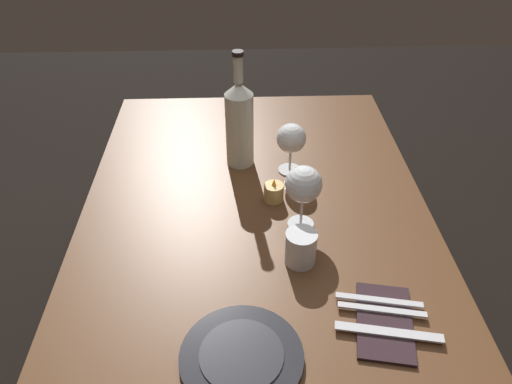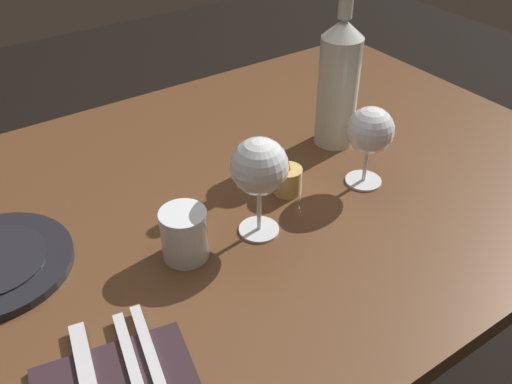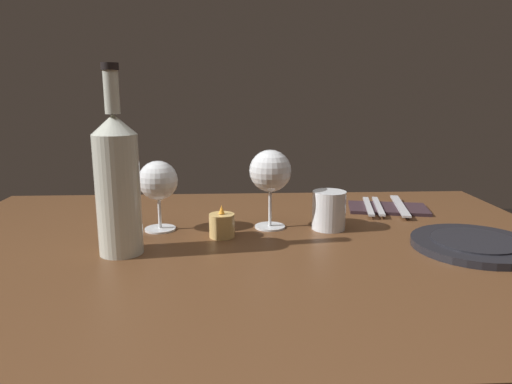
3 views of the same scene
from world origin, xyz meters
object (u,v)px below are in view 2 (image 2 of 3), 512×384
at_px(folded_napkin, 114,380).
at_px(fork_inner, 133,367).
at_px(fork_outer, 151,358).
at_px(votive_candle, 287,181).
at_px(wine_bottle, 339,81).
at_px(water_tumbler, 185,237).
at_px(wine_glass_right, 259,168).
at_px(wine_glass_left, 370,132).

bearing_deg(folded_napkin, fork_inner, -180.00).
bearing_deg(fork_outer, votive_candle, -151.38).
distance_m(votive_candle, folded_napkin, 0.45).
xyz_separation_m(wine_bottle, votive_candle, (0.18, 0.09, -0.11)).
bearing_deg(water_tumbler, votive_candle, -168.88).
relative_size(wine_glass_right, wine_bottle, 0.50).
bearing_deg(wine_glass_right, water_tumbler, -7.18).
height_order(wine_glass_left, votive_candle, wine_glass_left).
relative_size(wine_glass_left, fork_inner, 0.83).
relative_size(wine_bottle, fork_inner, 1.89).
height_order(water_tumbler, fork_outer, water_tumbler).
relative_size(wine_glass_left, water_tumbler, 1.81).
distance_m(votive_candle, fork_inner, 0.43).
height_order(wine_glass_right, fork_outer, wine_glass_right).
distance_m(wine_glass_left, fork_outer, 0.52).
distance_m(water_tumbler, fork_outer, 0.20).
bearing_deg(votive_candle, fork_outer, 28.62).
height_order(folded_napkin, fork_outer, fork_outer).
bearing_deg(wine_glass_left, votive_candle, -22.44).
height_order(wine_glass_left, fork_inner, wine_glass_left).
bearing_deg(water_tumbler, fork_outer, 49.09).
xyz_separation_m(wine_bottle, folded_napkin, (0.59, 0.28, -0.13)).
bearing_deg(folded_napkin, votive_candle, -154.41).
distance_m(wine_glass_right, fork_inner, 0.33).
distance_m(fork_inner, fork_outer, 0.02).
bearing_deg(water_tumbler, folded_napkin, 39.87).
bearing_deg(wine_glass_right, votive_candle, -149.49).
bearing_deg(wine_glass_left, folded_napkin, 14.56).
relative_size(folded_napkin, fork_outer, 1.16).
bearing_deg(fork_inner, fork_outer, 180.00).
height_order(folded_napkin, fork_inner, fork_inner).
bearing_deg(wine_glass_left, wine_bottle, -109.10).
height_order(fork_inner, fork_outer, same).
relative_size(wine_bottle, fork_outer, 1.89).
xyz_separation_m(wine_bottle, fork_outer, (0.54, 0.28, -0.12)).
distance_m(wine_glass_right, folded_napkin, 0.36).
distance_m(wine_glass_left, water_tumbler, 0.37).
height_order(wine_bottle, votive_candle, wine_bottle).
bearing_deg(votive_candle, wine_glass_left, 157.56).
bearing_deg(votive_candle, folded_napkin, 25.59).
height_order(water_tumbler, folded_napkin, water_tumbler).
height_order(wine_bottle, fork_outer, wine_bottle).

